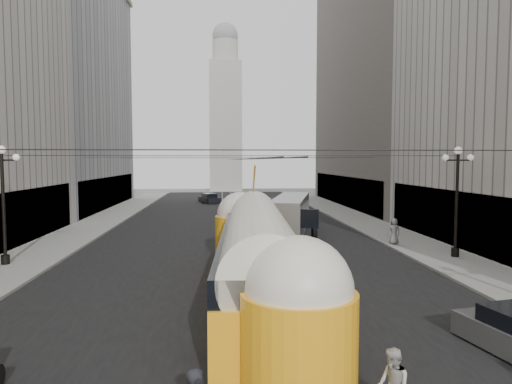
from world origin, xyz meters
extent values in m
cube|color=black|center=(0.00, 32.50, 0.00)|extent=(20.00, 85.00, 0.02)
cube|color=gray|center=(-12.00, 36.00, 0.07)|extent=(4.00, 72.00, 0.15)
cube|color=gray|center=(12.00, 36.00, 0.07)|extent=(4.00, 72.00, 0.15)
cube|color=gray|center=(-0.75, 32.50, 0.00)|extent=(0.12, 85.00, 0.04)
cube|color=gray|center=(0.75, 32.50, 0.00)|extent=(0.12, 85.00, 0.04)
cube|color=black|center=(-14.05, 24.00, 2.00)|extent=(0.10, 18.00, 3.60)
cube|color=#999999|center=(-20.00, 48.00, 14.00)|extent=(12.00, 28.00, 28.00)
cube|color=black|center=(-14.05, 48.00, 2.00)|extent=(0.10, 25.20, 3.60)
cube|color=black|center=(14.05, 22.00, 2.00)|extent=(0.10, 18.00, 3.60)
cube|color=#514C47|center=(20.00, 48.00, 16.00)|extent=(12.00, 32.00, 32.00)
cube|color=black|center=(14.05, 48.00, 2.00)|extent=(0.10, 28.80, 3.60)
cube|color=#B2AFA8|center=(0.00, 80.00, 12.00)|extent=(6.00, 6.00, 24.00)
cylinder|color=#B2AFA8|center=(0.00, 80.00, 26.00)|extent=(4.80, 4.80, 4.00)
sphere|color=gray|center=(0.00, 80.00, 28.96)|extent=(4.80, 4.80, 4.80)
cylinder|color=black|center=(-12.60, 18.00, 3.15)|extent=(0.18, 0.18, 6.00)
cylinder|color=black|center=(-12.60, 18.00, 0.40)|extent=(0.44, 0.44, 0.50)
cylinder|color=black|center=(-12.60, 18.00, 5.75)|extent=(1.60, 0.08, 0.08)
sphere|color=white|center=(-12.60, 18.00, 6.30)|extent=(0.44, 0.44, 0.44)
sphere|color=white|center=(-11.85, 18.00, 5.90)|extent=(0.36, 0.36, 0.36)
cylinder|color=black|center=(12.60, 18.00, 3.15)|extent=(0.18, 0.18, 6.00)
cylinder|color=black|center=(12.60, 18.00, 0.40)|extent=(0.44, 0.44, 0.50)
cylinder|color=black|center=(12.60, 18.00, 5.75)|extent=(1.60, 0.08, 0.08)
sphere|color=white|center=(12.60, 18.00, 6.30)|extent=(0.44, 0.44, 0.44)
sphere|color=white|center=(11.85, 18.00, 5.90)|extent=(0.36, 0.36, 0.36)
sphere|color=white|center=(13.35, 18.00, 5.90)|extent=(0.36, 0.36, 0.36)
cylinder|color=black|center=(0.00, 4.00, 6.00)|extent=(25.00, 0.03, 0.03)
cylinder|color=black|center=(0.00, 18.00, 6.00)|extent=(25.00, 0.03, 0.03)
cylinder|color=black|center=(0.00, 32.00, 6.00)|extent=(25.00, 0.03, 0.03)
cylinder|color=black|center=(0.00, 46.00, 6.00)|extent=(25.00, 0.03, 0.03)
cylinder|color=black|center=(0.00, 36.00, 5.80)|extent=(0.03, 72.00, 0.03)
cylinder|color=black|center=(0.40, 36.00, 5.80)|extent=(0.03, 72.00, 0.03)
cube|color=#FFA616|center=(0.50, 11.17, 1.16)|extent=(3.66, 15.63, 1.88)
cube|color=black|center=(0.50, 11.17, 0.28)|extent=(3.64, 15.17, 0.33)
cube|color=black|center=(0.50, 11.17, 2.38)|extent=(3.67, 15.40, 0.94)
cylinder|color=silver|center=(0.50, 11.17, 2.71)|extent=(3.32, 15.38, 2.55)
cylinder|color=#FFA616|center=(0.89, 3.53, 1.27)|extent=(2.88, 2.88, 2.55)
sphere|color=silver|center=(0.89, 3.53, 2.60)|extent=(2.66, 2.66, 2.66)
cylinder|color=#FFA616|center=(0.11, 18.81, 1.27)|extent=(2.88, 2.88, 2.55)
sphere|color=silver|center=(0.11, 18.81, 2.60)|extent=(2.66, 2.66, 2.66)
sphere|color=#FFF2BF|center=(0.95, 2.38, 0.94)|extent=(0.36, 0.36, 0.36)
cube|color=gray|center=(4.62, 28.90, 1.43)|extent=(4.94, 11.33, 2.77)
cube|color=black|center=(4.62, 28.90, 1.90)|extent=(4.86, 10.95, 1.02)
cube|color=black|center=(4.62, 23.40, 1.76)|extent=(2.09, 0.61, 1.29)
cylinder|color=black|center=(3.46, 25.18, 0.46)|extent=(0.30, 0.92, 0.92)
cylinder|color=black|center=(5.77, 25.18, 0.46)|extent=(0.30, 0.92, 0.92)
cylinder|color=black|center=(3.46, 32.61, 0.46)|extent=(0.30, 0.92, 0.92)
cylinder|color=black|center=(5.77, 32.61, 0.46)|extent=(0.30, 0.92, 0.92)
cylinder|color=black|center=(7.06, 6.50, 0.30)|extent=(0.22, 0.60, 0.60)
cube|color=white|center=(4.10, 45.55, 0.42)|extent=(3.06, 4.30, 0.71)
cube|color=black|center=(4.10, 45.55, 0.92)|extent=(2.18, 2.58, 0.67)
cylinder|color=black|center=(3.36, 44.20, 0.28)|extent=(0.22, 0.57, 0.57)
cylinder|color=black|center=(4.83, 44.20, 0.28)|extent=(0.22, 0.57, 0.57)
cylinder|color=black|center=(3.36, 46.91, 0.28)|extent=(0.22, 0.57, 0.57)
cylinder|color=black|center=(4.83, 46.91, 0.28)|extent=(0.22, 0.57, 0.57)
cube|color=black|center=(-2.55, 54.20, 0.44)|extent=(3.11, 4.46, 0.73)
cube|color=black|center=(-2.55, 54.20, 0.96)|extent=(2.23, 2.66, 0.69)
cylinder|color=black|center=(-3.31, 52.80, 0.29)|extent=(0.22, 0.59, 0.59)
cylinder|color=black|center=(-1.78, 52.80, 0.29)|extent=(0.22, 0.59, 0.59)
cylinder|color=black|center=(-3.31, 55.61, 0.29)|extent=(0.22, 0.59, 0.59)
cylinder|color=black|center=(-1.78, 55.61, 0.29)|extent=(0.22, 0.59, 0.59)
imported|color=slate|center=(10.50, 22.04, 1.02)|extent=(0.87, 0.55, 1.75)
camera|label=1|loc=(-1.00, -7.23, 5.75)|focal=32.00mm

